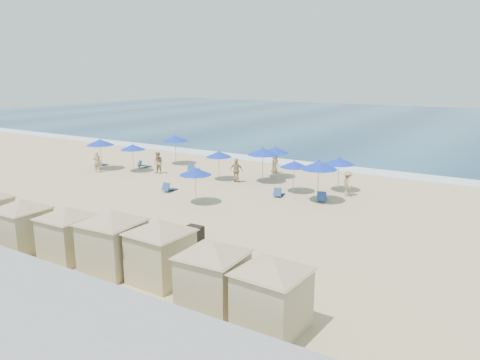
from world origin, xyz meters
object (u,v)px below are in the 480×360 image
cabana_3 (112,233)px  umbrella_8 (339,161)px  cabana_2 (67,226)px  cabana_4 (160,243)px  cabana_5 (213,266)px  cabana_6 (272,284)px  beachgoer_2 (237,170)px  beachgoer_3 (348,183)px  trash_bin (193,235)px  umbrella_6 (294,164)px  beachgoer_4 (275,163)px  umbrella_3 (219,154)px  umbrella_7 (263,151)px  cabana_1 (23,218)px  umbrella_5 (275,150)px  beachgoer_0 (97,162)px  beachgoer_1 (158,163)px  umbrella_4 (195,171)px  umbrella_0 (100,142)px  umbrella_2 (175,138)px  umbrella_9 (319,165)px  umbrella_1 (133,147)px

cabana_3 → umbrella_8: 17.94m
cabana_2 → cabana_4: (4.94, 0.48, 0.08)m
cabana_5 → cabana_6: size_ratio=1.00×
cabana_3 → cabana_4: size_ratio=1.04×
beachgoer_2 → beachgoer_3: 8.35m
trash_bin → cabana_3: 4.50m
cabana_6 → umbrella_6: (-7.12, 16.17, 0.40)m
beachgoer_4 → beachgoer_2: bearing=-179.4°
trash_bin → cabana_4: (1.53, -3.95, 1.18)m
beachgoer_2 → umbrella_3: bearing=-6.2°
cabana_5 → umbrella_6: 16.74m
beachgoer_2 → beachgoer_3: size_ratio=1.07×
umbrella_8 → cabana_4: bearing=-92.2°
umbrella_7 → beachgoer_4: bearing=103.2°
cabana_1 → umbrella_5: (2.58, 19.60, 0.64)m
cabana_1 → cabana_5: (10.59, 0.19, 0.03)m
cabana_4 → beachgoer_3: cabana_4 is taller
umbrella_6 → beachgoer_4: 6.40m
beachgoer_2 → cabana_2: bearing=90.1°
umbrella_5 → beachgoer_0: (-13.19, -6.10, -1.32)m
umbrella_3 → beachgoer_3: size_ratio=1.35×
cabana_1 → beachgoer_1: bearing=110.9°
umbrella_3 → umbrella_4: bearing=-67.7°
umbrella_0 → cabana_3: bearing=-40.1°
cabana_2 → umbrella_7: size_ratio=1.57×
umbrella_2 → beachgoer_1: 4.38m
umbrella_5 → beachgoer_0: size_ratio=1.48×
umbrella_0 → umbrella_2: umbrella_2 is taller
cabana_5 → beachgoer_3: (-1.31, 17.08, -0.71)m
umbrella_4 → beachgoer_2: umbrella_4 is taller
umbrella_0 → umbrella_8: size_ratio=1.10×
beachgoer_0 → beachgoer_3: (19.89, 3.76, -0.00)m
trash_bin → beachgoer_1: (-12.10, 10.98, 0.48)m
cabana_3 → umbrella_5: bearing=98.1°
cabana_4 → umbrella_2: size_ratio=1.67×
umbrella_9 → beachgoer_2: size_ratio=1.51×
umbrella_2 → beachgoer_1: size_ratio=1.49×
umbrella_8 → beachgoer_4: 7.19m
trash_bin → beachgoer_2: beachgoer_2 is taller
trash_bin → umbrella_2: size_ratio=0.31×
umbrella_6 → umbrella_1: bearing=-176.4°
cabana_1 → cabana_4: 7.66m
umbrella_0 → beachgoer_3: (20.56, 2.76, -1.46)m
umbrella_2 → beachgoer_1: umbrella_2 is taller
beachgoer_1 → umbrella_3: bearing=7.5°
beachgoer_1 → cabana_6: bearing=-41.0°
umbrella_4 → cabana_5: bearing=-49.8°
umbrella_5 → umbrella_6: (3.27, -3.37, -0.21)m
cabana_5 → beachgoer_3: cabana_5 is taller
umbrella_3 → cabana_1: bearing=-87.8°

